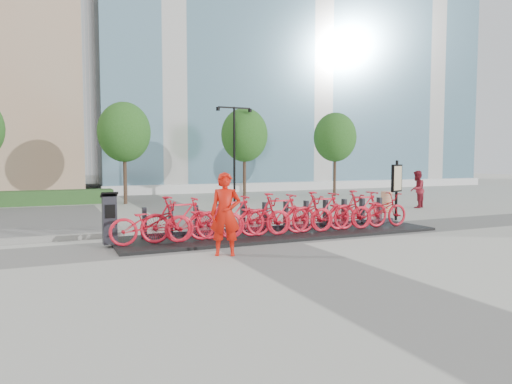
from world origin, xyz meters
name	(u,v)px	position (x,y,z in m)	size (l,w,h in m)	color
ground	(245,240)	(0.00, 0.00, 0.00)	(120.00, 120.00, 0.00)	#A9AAA0
glass_building	(276,52)	(14.00, 26.00, 12.00)	(32.00, 16.00, 24.00)	#446E80
hedge_b	(49,198)	(-5.00, 13.20, 0.35)	(6.00, 1.20, 0.70)	#1E4F1E
tree_1	(124,132)	(-1.50, 12.00, 3.59)	(2.60, 2.60, 5.10)	#412C22
tree_2	(244,135)	(5.00, 12.00, 3.59)	(2.60, 2.60, 5.10)	#412C22
tree_3	(335,137)	(11.00, 12.00, 3.59)	(2.60, 2.60, 5.10)	#412C22
streetlamp	(234,142)	(4.00, 11.00, 3.13)	(2.00, 0.20, 5.00)	black
dock_pad	(282,233)	(1.30, 0.30, 0.04)	(9.60, 2.40, 0.08)	black
dock_rail_posts	(277,216)	(1.36, 0.77, 0.51)	(8.02, 0.50, 0.85)	black
bike_0	(151,223)	(-2.60, -0.05, 0.62)	(0.72, 2.06, 1.08)	red
bike_1	(179,219)	(-1.88, -0.05, 0.68)	(0.56, 2.00, 1.20)	red
bike_2	(206,220)	(-1.16, -0.05, 0.62)	(0.72, 2.06, 1.08)	red
bike_3	(231,216)	(-0.44, -0.05, 0.68)	(0.56, 2.00, 1.20)	red
bike_4	(255,217)	(0.28, -0.05, 0.62)	(0.72, 2.06, 1.08)	red
bike_5	(278,214)	(1.00, -0.05, 0.68)	(0.56, 2.00, 1.20)	red
bike_6	(300,215)	(1.72, -0.05, 0.62)	(0.72, 2.06, 1.08)	red
bike_7	(321,211)	(2.44, -0.05, 0.68)	(0.56, 2.00, 1.20)	red
bike_8	(342,212)	(3.16, -0.05, 0.62)	(0.72, 2.06, 1.08)	red
bike_9	(361,209)	(3.88, -0.05, 0.68)	(0.56, 2.00, 1.20)	red
bike_10	(380,210)	(4.60, -0.05, 0.62)	(0.72, 2.06, 1.08)	red
kiosk	(110,219)	(-3.55, 0.41, 0.72)	(0.42, 0.35, 1.33)	black
worker_red	(225,214)	(-1.22, -1.74, 0.96)	(0.70, 0.46, 1.92)	red
pedestrian	(417,189)	(10.50, 4.54, 0.86)	(0.84, 0.65, 1.72)	maroon
construction_barrel	(386,202)	(8.01, 3.66, 0.45)	(0.46, 0.46, 0.89)	#DB4A05
map_sign	(397,181)	(6.64, 1.52, 1.45)	(0.69, 0.39, 2.19)	black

